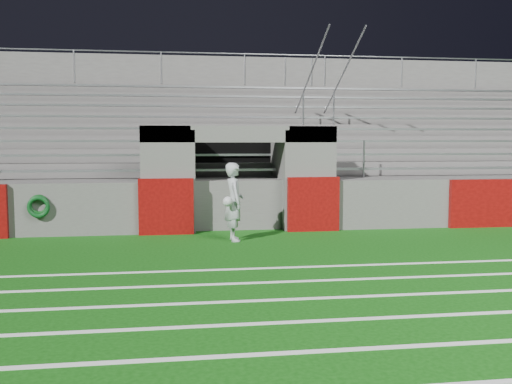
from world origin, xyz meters
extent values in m
plane|color=#0E480C|center=(0.00, 0.00, 0.00)|extent=(90.00, 90.00, 0.00)
cube|color=white|center=(0.00, -5.00, 0.01)|extent=(28.00, 0.09, 0.01)
cube|color=white|center=(0.00, -4.00, 0.01)|extent=(28.00, 0.09, 0.01)
cube|color=white|center=(0.00, -3.00, 0.01)|extent=(28.00, 0.09, 0.01)
cube|color=white|center=(0.00, -2.00, 0.01)|extent=(28.00, 0.09, 0.01)
cube|color=white|center=(0.00, -1.00, 0.01)|extent=(28.00, 0.09, 0.01)
cube|color=#555350|center=(-1.80, 3.50, 1.30)|extent=(1.20, 1.00, 2.60)
cube|color=#555350|center=(1.80, 3.50, 1.30)|extent=(1.20, 1.00, 2.60)
cube|color=black|center=(0.00, 5.20, 1.25)|extent=(2.60, 0.20, 2.50)
cube|color=#555350|center=(-1.15, 4.10, 1.25)|extent=(0.10, 2.20, 2.50)
cube|color=#555350|center=(1.15, 4.10, 1.25)|extent=(0.10, 2.20, 2.50)
cube|color=#555350|center=(0.00, 3.50, 2.40)|extent=(4.80, 1.00, 0.40)
cube|color=#555350|center=(0.00, 7.35, 1.15)|extent=(26.00, 8.00, 0.20)
cube|color=#555350|center=(0.00, 7.35, 0.53)|extent=(26.00, 8.00, 1.05)
cube|color=#5D0807|center=(-1.80, 2.94, 0.68)|extent=(1.30, 0.15, 1.35)
cube|color=#5D0807|center=(1.80, 2.94, 0.68)|extent=(1.30, 0.15, 1.35)
cube|color=#5D0807|center=(6.50, 2.94, 0.62)|extent=(2.20, 0.15, 1.25)
cube|color=#989BA0|center=(0.00, 4.43, 1.47)|extent=(23.00, 0.28, 0.06)
cube|color=#555350|center=(0.00, 5.28, 1.44)|extent=(24.00, 0.75, 0.38)
cube|color=#989BA0|center=(0.00, 5.18, 1.85)|extent=(23.00, 0.28, 0.06)
cube|color=#555350|center=(0.00, 6.03, 1.63)|extent=(24.00, 0.75, 0.76)
cube|color=#989BA0|center=(0.00, 5.93, 2.23)|extent=(23.00, 0.28, 0.06)
cube|color=#555350|center=(0.00, 6.78, 1.82)|extent=(24.00, 0.75, 1.14)
cube|color=#989BA0|center=(0.00, 6.68, 2.61)|extent=(23.00, 0.28, 0.06)
cube|color=#555350|center=(0.00, 7.53, 2.01)|extent=(24.00, 0.75, 1.52)
cube|color=#989BA0|center=(0.00, 7.43, 2.99)|extent=(23.00, 0.28, 0.06)
cube|color=#555350|center=(0.00, 8.28, 2.20)|extent=(24.00, 0.75, 1.90)
cube|color=#989BA0|center=(0.00, 8.18, 3.37)|extent=(23.00, 0.28, 0.06)
cube|color=#555350|center=(0.00, 9.03, 2.39)|extent=(24.00, 0.75, 2.28)
cube|color=#989BA0|center=(0.00, 8.93, 3.75)|extent=(23.00, 0.28, 0.06)
cube|color=#555350|center=(0.00, 9.78, 2.58)|extent=(24.00, 0.75, 2.66)
cube|color=#989BA0|center=(0.00, 9.68, 4.13)|extent=(23.00, 0.28, 0.06)
cube|color=#555350|center=(0.00, 10.45, 2.65)|extent=(26.00, 0.60, 5.29)
cylinder|color=#A5A8AD|center=(2.50, 4.15, 1.75)|extent=(0.05, 0.05, 1.00)
cylinder|color=#A5A8AD|center=(2.50, 7.15, 3.27)|extent=(0.05, 0.05, 1.00)
cylinder|color=#A5A8AD|center=(2.50, 10.15, 4.79)|extent=(0.05, 0.05, 1.00)
cylinder|color=#A5A8AD|center=(2.50, 7.15, 3.77)|extent=(0.05, 6.02, 3.08)
cylinder|color=#A5A8AD|center=(3.50, 4.15, 1.75)|extent=(0.05, 0.05, 1.00)
cylinder|color=#A5A8AD|center=(3.50, 7.15, 3.27)|extent=(0.05, 0.05, 1.00)
cylinder|color=#A5A8AD|center=(3.50, 10.15, 4.79)|extent=(0.05, 0.05, 1.00)
cylinder|color=#A5A8AD|center=(3.50, 7.15, 3.77)|extent=(0.05, 6.02, 3.08)
cylinder|color=#A5A8AD|center=(-5.00, 10.15, 4.84)|extent=(0.05, 0.05, 1.10)
cylinder|color=#A5A8AD|center=(-2.00, 10.15, 4.84)|extent=(0.05, 0.05, 1.10)
cylinder|color=#A5A8AD|center=(1.00, 10.15, 4.84)|extent=(0.05, 0.05, 1.10)
cylinder|color=#A5A8AD|center=(4.00, 10.15, 4.84)|extent=(0.05, 0.05, 1.10)
cylinder|color=#A5A8AD|center=(7.00, 10.15, 4.84)|extent=(0.05, 0.05, 1.10)
cylinder|color=#A5A8AD|center=(10.00, 10.15, 4.84)|extent=(0.05, 0.05, 1.10)
cylinder|color=#A5A8AD|center=(0.00, 10.15, 5.39)|extent=(24.00, 0.05, 0.05)
imported|color=#A9AFB3|center=(-0.28, 1.89, 0.88)|extent=(0.46, 0.67, 1.75)
sphere|color=silver|center=(-0.46, 1.57, 0.92)|extent=(0.22, 0.22, 0.22)
torus|color=#0C3D13|center=(-4.71, 2.95, 0.77)|extent=(0.48, 0.09, 0.48)
torus|color=#0D4319|center=(-4.71, 2.90, 0.72)|extent=(0.52, 0.10, 0.52)
camera|label=1|loc=(-1.63, -10.72, 2.24)|focal=40.00mm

